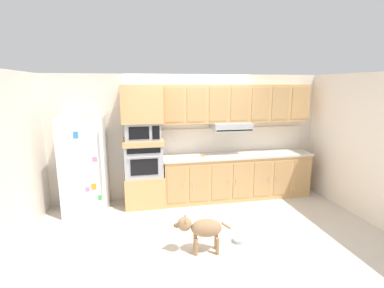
% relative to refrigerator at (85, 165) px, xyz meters
% --- Properties ---
extents(ground_plane, '(9.60, 9.60, 0.00)m').
position_rel_refrigerator_xyz_m(ground_plane, '(2.00, -0.68, -0.88)').
color(ground_plane, beige).
extents(back_kitchen_wall, '(6.20, 0.12, 2.50)m').
position_rel_refrigerator_xyz_m(back_kitchen_wall, '(2.00, 0.43, 0.37)').
color(back_kitchen_wall, silver).
rests_on(back_kitchen_wall, ground).
extents(side_panel_left, '(0.12, 7.10, 2.50)m').
position_rel_refrigerator_xyz_m(side_panel_left, '(-0.80, -0.68, 0.37)').
color(side_panel_left, silver).
rests_on(side_panel_left, ground).
extents(side_panel_right, '(0.12, 7.10, 2.50)m').
position_rel_refrigerator_xyz_m(side_panel_right, '(4.80, -0.68, 0.37)').
color(side_panel_right, white).
rests_on(side_panel_right, ground).
extents(refrigerator, '(0.76, 0.73, 1.76)m').
position_rel_refrigerator_xyz_m(refrigerator, '(0.00, 0.00, 0.00)').
color(refrigerator, white).
rests_on(refrigerator, ground).
extents(oven_base_cabinet, '(0.74, 0.62, 0.60)m').
position_rel_refrigerator_xyz_m(oven_base_cabinet, '(1.06, 0.07, -0.58)').
color(oven_base_cabinet, tan).
rests_on(oven_base_cabinet, ground).
extents(built_in_oven, '(0.70, 0.62, 0.60)m').
position_rel_refrigerator_xyz_m(built_in_oven, '(1.06, 0.07, 0.02)').
color(built_in_oven, '#A8AAAF').
rests_on(built_in_oven, oven_base_cabinet).
extents(appliance_mid_shelf, '(0.74, 0.62, 0.10)m').
position_rel_refrigerator_xyz_m(appliance_mid_shelf, '(1.06, 0.07, 0.37)').
color(appliance_mid_shelf, tan).
rests_on(appliance_mid_shelf, built_in_oven).
extents(microwave, '(0.64, 0.54, 0.32)m').
position_rel_refrigerator_xyz_m(microwave, '(1.06, 0.07, 0.58)').
color(microwave, '#A8AAAF').
rests_on(microwave, appliance_mid_shelf).
extents(appliance_upper_cabinet, '(0.74, 0.62, 0.68)m').
position_rel_refrigerator_xyz_m(appliance_upper_cabinet, '(1.06, 0.07, 1.08)').
color(appliance_upper_cabinet, tan).
rests_on(appliance_upper_cabinet, microwave).
extents(lower_cabinet_run, '(3.01, 0.63, 0.88)m').
position_rel_refrigerator_xyz_m(lower_cabinet_run, '(2.93, 0.07, -0.44)').
color(lower_cabinet_run, tan).
rests_on(lower_cabinet_run, ground).
extents(countertop_slab, '(3.05, 0.64, 0.04)m').
position_rel_refrigerator_xyz_m(countertop_slab, '(2.93, 0.07, 0.02)').
color(countertop_slab, beige).
rests_on(countertop_slab, lower_cabinet_run).
extents(backsplash_panel, '(3.05, 0.02, 0.50)m').
position_rel_refrigerator_xyz_m(backsplash_panel, '(2.93, 0.36, 0.29)').
color(backsplash_panel, white).
rests_on(backsplash_panel, countertop_slab).
extents(upper_cabinet_with_hood, '(3.01, 0.48, 0.88)m').
position_rel_refrigerator_xyz_m(upper_cabinet_with_hood, '(2.93, 0.19, 1.02)').
color(upper_cabinet_with_hood, tan).
rests_on(upper_cabinet_with_hood, backsplash_panel).
extents(screwdriver, '(0.15, 0.14, 0.03)m').
position_rel_refrigerator_xyz_m(screwdriver, '(2.22, 0.03, 0.05)').
color(screwdriver, yellow).
rests_on(screwdriver, countertop_slab).
extents(dog, '(0.80, 0.31, 0.55)m').
position_rel_refrigerator_xyz_m(dog, '(1.76, -1.74, -0.52)').
color(dog, '#997551').
rests_on(dog, ground).
extents(dog_food_bowl, '(0.20, 0.20, 0.06)m').
position_rel_refrigerator_xyz_m(dog_food_bowl, '(2.38, -1.60, -0.85)').
color(dog_food_bowl, '#B2B7BC').
rests_on(dog_food_bowl, ground).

